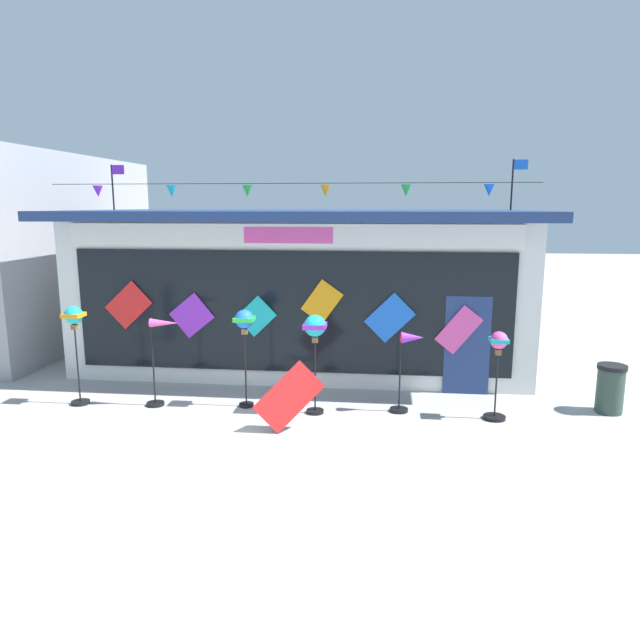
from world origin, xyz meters
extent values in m
plane|color=#ADAAA5|center=(0.00, 0.00, 0.00)|extent=(80.00, 80.00, 0.00)
cube|color=silver|center=(0.58, 5.47, 1.72)|extent=(9.99, 4.63, 3.45)
cube|color=navy|center=(0.58, 5.04, 3.55)|extent=(10.39, 5.50, 0.20)
cube|color=white|center=(0.58, 3.12, 3.17)|extent=(9.19, 0.08, 0.45)
cube|color=#EA4CA3|center=(0.58, 3.09, 3.17)|extent=(1.80, 0.04, 0.32)
cube|color=black|center=(0.58, 3.13, 1.61)|extent=(8.99, 0.06, 2.51)
cube|color=navy|center=(4.18, 3.12, 1.00)|extent=(0.90, 0.07, 2.00)
cube|color=red|center=(-2.83, 3.07, 1.69)|extent=(1.05, 0.03, 1.04)
cube|color=purple|center=(-1.47, 3.07, 1.50)|extent=(0.98, 0.03, 0.97)
cube|color=#19B7BC|center=(-0.10, 3.07, 1.52)|extent=(0.87, 0.03, 0.87)
cube|color=orange|center=(1.26, 3.07, 1.84)|extent=(0.87, 0.03, 0.92)
cube|color=blue|center=(2.63, 3.07, 1.54)|extent=(1.03, 0.03, 1.03)
cube|color=#EA4CA3|center=(3.99, 3.07, 1.33)|extent=(0.94, 0.03, 1.01)
cylinder|color=black|center=(0.58, 2.90, 4.17)|extent=(9.59, 0.01, 0.01)
cone|color=purple|center=(-3.25, 2.90, 4.03)|extent=(0.20, 0.20, 0.22)
cone|color=#19B7BC|center=(-1.72, 2.90, 4.03)|extent=(0.20, 0.20, 0.22)
cone|color=green|center=(-0.19, 2.90, 4.03)|extent=(0.20, 0.20, 0.22)
cone|color=orange|center=(1.35, 2.90, 4.03)|extent=(0.20, 0.20, 0.22)
cone|color=green|center=(2.88, 2.90, 4.03)|extent=(0.20, 0.20, 0.22)
cone|color=blue|center=(4.41, 2.90, 4.03)|extent=(0.20, 0.20, 0.22)
cylinder|color=black|center=(-4.16, 5.47, 4.19)|extent=(0.04, 0.04, 1.08)
cube|color=purple|center=(-4.00, 5.47, 4.61)|extent=(0.32, 0.02, 0.22)
cylinder|color=black|center=(5.33, 5.47, 4.21)|extent=(0.04, 0.04, 1.13)
cube|color=blue|center=(5.49, 5.47, 4.66)|extent=(0.32, 0.02, 0.22)
cylinder|color=black|center=(-3.26, 1.62, 0.03)|extent=(0.35, 0.35, 0.06)
cylinder|color=black|center=(-3.26, 1.62, 0.79)|extent=(0.03, 0.03, 1.57)
sphere|color=#19B7BC|center=(-3.26, 1.62, 1.74)|extent=(0.34, 0.34, 0.34)
cube|color=orange|center=(-3.26, 1.62, 1.74)|extent=(0.35, 0.35, 0.07)
cube|color=brown|center=(-3.26, 1.62, 1.51)|extent=(0.10, 0.10, 0.10)
cylinder|color=black|center=(-1.79, 1.70, 0.03)|extent=(0.34, 0.34, 0.06)
cylinder|color=black|center=(-1.79, 1.70, 0.81)|extent=(0.03, 0.03, 1.61)
cone|color=#EA4CA3|center=(-1.53, 1.70, 1.61)|extent=(0.53, 0.20, 0.16)
cylinder|color=#EA4CA3|center=(-1.79, 1.70, 1.61)|extent=(0.03, 0.16, 0.16)
cylinder|color=black|center=(-0.05, 1.85, 0.03)|extent=(0.28, 0.28, 0.06)
cylinder|color=black|center=(-0.05, 1.85, 0.76)|extent=(0.03, 0.03, 1.52)
sphere|color=blue|center=(-0.05, 1.85, 1.69)|extent=(0.35, 0.35, 0.35)
cube|color=green|center=(-0.05, 1.85, 1.69)|extent=(0.36, 0.36, 0.08)
cube|color=brown|center=(-0.05, 1.85, 1.46)|extent=(0.10, 0.10, 0.10)
cylinder|color=black|center=(1.29, 1.64, 0.03)|extent=(0.32, 0.32, 0.06)
cylinder|color=black|center=(1.29, 1.64, 0.72)|extent=(0.03, 0.03, 1.44)
sphere|color=#19B7BC|center=(1.29, 1.64, 1.64)|extent=(0.39, 0.39, 0.39)
cube|color=purple|center=(1.29, 1.64, 1.64)|extent=(0.40, 0.40, 0.09)
cube|color=brown|center=(1.29, 1.64, 1.38)|extent=(0.10, 0.10, 0.10)
cylinder|color=black|center=(2.83, 1.90, 0.03)|extent=(0.34, 0.34, 0.06)
cylinder|color=black|center=(2.83, 1.90, 0.71)|extent=(0.03, 0.03, 1.41)
cone|color=purple|center=(3.04, 1.90, 1.41)|extent=(0.43, 0.25, 0.21)
cylinder|color=red|center=(2.83, 1.90, 1.41)|extent=(0.03, 0.16, 0.16)
cylinder|color=black|center=(4.52, 1.70, 0.03)|extent=(0.39, 0.39, 0.06)
cylinder|color=black|center=(4.52, 1.70, 0.65)|extent=(0.03, 0.03, 1.29)
sphere|color=#EA4CA3|center=(4.52, 1.70, 1.45)|extent=(0.31, 0.31, 0.31)
cube|color=#19B7BC|center=(4.52, 1.70, 1.45)|extent=(0.32, 0.32, 0.07)
cube|color=brown|center=(4.52, 1.70, 1.23)|extent=(0.10, 0.10, 0.10)
cylinder|color=#2D4238|center=(6.67, 2.30, 0.41)|extent=(0.48, 0.48, 0.82)
cylinder|color=black|center=(6.67, 2.30, 0.86)|extent=(0.52, 0.52, 0.08)
cube|color=red|center=(0.96, 0.72, 0.60)|extent=(1.20, 0.35, 1.20)
camera|label=1|loc=(2.56, -8.59, 3.76)|focal=33.07mm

